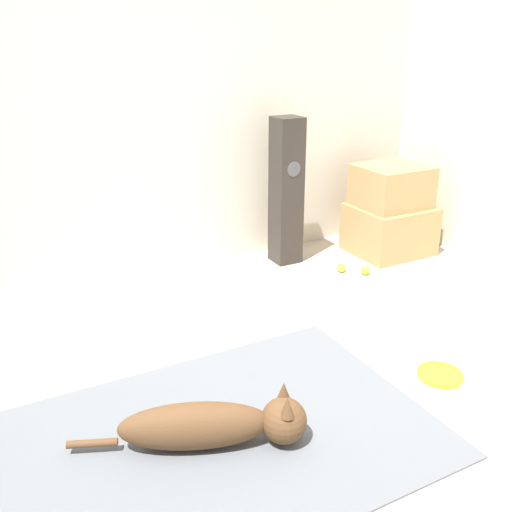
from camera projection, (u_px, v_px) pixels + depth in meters
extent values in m
plane|color=#BCB29E|center=(242.00, 459.00, 2.34)|extent=(12.00, 12.00, 0.00)
cube|color=silver|center=(90.00, 93.00, 3.60)|extent=(8.00, 0.06, 2.55)
cube|color=slate|center=(208.00, 441.00, 2.44)|extent=(1.95, 1.27, 0.01)
ellipsoid|color=brown|center=(195.00, 426.00, 2.36)|extent=(0.66, 0.41, 0.21)
sphere|color=brown|center=(284.00, 421.00, 2.40)|extent=(0.20, 0.20, 0.20)
cone|color=brown|center=(284.00, 391.00, 2.41)|extent=(0.06, 0.06, 0.09)
cone|color=brown|center=(287.00, 407.00, 2.31)|extent=(0.06, 0.06, 0.09)
cylinder|color=brown|center=(92.00, 443.00, 2.35)|extent=(0.20, 0.11, 0.03)
cylinder|color=yellow|center=(440.00, 375.00, 2.90)|extent=(0.23, 0.23, 0.02)
torus|color=yellow|center=(440.00, 374.00, 2.89)|extent=(0.23, 0.23, 0.02)
cube|color=tan|center=(389.00, 229.00, 4.47)|extent=(0.58, 0.52, 0.38)
cube|color=tan|center=(392.00, 186.00, 4.35)|extent=(0.50, 0.45, 0.32)
cube|color=#2D2823|center=(286.00, 192.00, 4.17)|extent=(0.19, 0.19, 1.08)
cylinder|color=#4C4C51|center=(294.00, 169.00, 4.02)|extent=(0.11, 0.00, 0.11)
sphere|color=#C6E033|center=(365.00, 270.00, 4.10)|extent=(0.07, 0.07, 0.07)
sphere|color=#C6E033|center=(341.00, 268.00, 4.15)|extent=(0.07, 0.07, 0.07)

